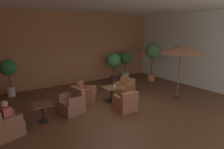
{
  "coord_description": "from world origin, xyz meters",
  "views": [
    {
      "loc": [
        -3.99,
        -5.76,
        2.93
      ],
      "look_at": [
        0.0,
        0.42,
        1.22
      ],
      "focal_mm": 28.92,
      "sensor_mm": 36.0,
      "label": 1
    }
  ],
  "objects_px": {
    "patron_blue_shirt": "(5,113)",
    "patio_umbrella_tall_red": "(181,49)",
    "potted_tree_mid_left": "(152,54)",
    "potted_tree_left_corner": "(114,62)",
    "potted_tree_mid_right": "(125,60)",
    "armchair_front_left_north": "(126,103)",
    "armchair_front_right_east": "(6,126)",
    "potted_tree_right_corner": "(8,71)",
    "iced_drink_cup": "(115,86)",
    "cafe_table_front_left": "(111,91)",
    "armchair_front_right_north": "(72,104)",
    "armchair_front_left_south": "(86,94)",
    "armchair_front_left_east": "(125,89)",
    "cafe_table_front_right": "(42,108)"
  },
  "relations": [
    {
      "from": "cafe_table_front_left",
      "to": "armchair_front_right_north",
      "type": "xyz_separation_m",
      "value": [
        -1.8,
        -0.1,
        -0.14
      ]
    },
    {
      "from": "potted_tree_left_corner",
      "to": "potted_tree_mid_right",
      "type": "xyz_separation_m",
      "value": [
        1.1,
        0.31,
        -0.03
      ]
    },
    {
      "from": "armchair_front_right_east",
      "to": "potted_tree_right_corner",
      "type": "height_order",
      "value": "potted_tree_right_corner"
    },
    {
      "from": "cafe_table_front_left",
      "to": "cafe_table_front_right",
      "type": "xyz_separation_m",
      "value": [
        -2.92,
        -0.32,
        0.01
      ]
    },
    {
      "from": "potted_tree_mid_right",
      "to": "patio_umbrella_tall_red",
      "type": "bearing_deg",
      "value": -92.8
    },
    {
      "from": "potted_tree_mid_right",
      "to": "potted_tree_right_corner",
      "type": "relative_size",
      "value": 1.02
    },
    {
      "from": "armchair_front_right_north",
      "to": "armchair_front_left_north",
      "type": "bearing_deg",
      "value": -29.46
    },
    {
      "from": "armchair_front_left_south",
      "to": "potted_tree_right_corner",
      "type": "distance_m",
      "value": 3.82
    },
    {
      "from": "armchair_front_left_north",
      "to": "armchair_front_right_north",
      "type": "distance_m",
      "value": 2.02
    },
    {
      "from": "cafe_table_front_right",
      "to": "potted_tree_mid_left",
      "type": "bearing_deg",
      "value": 15.6
    },
    {
      "from": "patio_umbrella_tall_red",
      "to": "potted_tree_mid_right",
      "type": "relative_size",
      "value": 1.4
    },
    {
      "from": "armchair_front_left_north",
      "to": "armchair_front_right_east",
      "type": "xyz_separation_m",
      "value": [
        -3.96,
        0.44,
        0.03
      ]
    },
    {
      "from": "cafe_table_front_right",
      "to": "potted_tree_mid_left",
      "type": "height_order",
      "value": "potted_tree_mid_left"
    },
    {
      "from": "cafe_table_front_left",
      "to": "potted_tree_mid_left",
      "type": "distance_m",
      "value": 4.46
    },
    {
      "from": "cafe_table_front_left",
      "to": "cafe_table_front_right",
      "type": "relative_size",
      "value": 1.06
    },
    {
      "from": "armchair_front_left_north",
      "to": "armchair_front_left_east",
      "type": "distance_m",
      "value": 1.82
    },
    {
      "from": "potted_tree_left_corner",
      "to": "potted_tree_mid_left",
      "type": "xyz_separation_m",
      "value": [
        2.12,
        -1.02,
        0.44
      ]
    },
    {
      "from": "potted_tree_mid_left",
      "to": "patron_blue_shirt",
      "type": "height_order",
      "value": "potted_tree_mid_left"
    },
    {
      "from": "armchair_front_left_south",
      "to": "armchair_front_right_east",
      "type": "height_order",
      "value": "armchair_front_right_east"
    },
    {
      "from": "armchair_front_left_east",
      "to": "potted_tree_right_corner",
      "type": "bearing_deg",
      "value": 149.06
    },
    {
      "from": "armchair_front_right_north",
      "to": "cafe_table_front_right",
      "type": "bearing_deg",
      "value": -168.89
    },
    {
      "from": "potted_tree_right_corner",
      "to": "iced_drink_cup",
      "type": "bearing_deg",
      "value": -40.68
    },
    {
      "from": "cafe_table_front_left",
      "to": "potted_tree_mid_left",
      "type": "relative_size",
      "value": 0.3
    },
    {
      "from": "patio_umbrella_tall_red",
      "to": "iced_drink_cup",
      "type": "relative_size",
      "value": 22.56
    },
    {
      "from": "cafe_table_front_right",
      "to": "patron_blue_shirt",
      "type": "height_order",
      "value": "patron_blue_shirt"
    },
    {
      "from": "cafe_table_front_right",
      "to": "potted_tree_right_corner",
      "type": "distance_m",
      "value": 3.62
    },
    {
      "from": "potted_tree_mid_left",
      "to": "potted_tree_mid_right",
      "type": "distance_m",
      "value": 1.74
    },
    {
      "from": "armchair_front_left_south",
      "to": "potted_tree_mid_left",
      "type": "relative_size",
      "value": 0.45
    },
    {
      "from": "cafe_table_front_left",
      "to": "potted_tree_mid_right",
      "type": "distance_m",
      "value": 4.23
    },
    {
      "from": "potted_tree_mid_left",
      "to": "armchair_front_right_east",
      "type": "bearing_deg",
      "value": -164.2
    },
    {
      "from": "patron_blue_shirt",
      "to": "patio_umbrella_tall_red",
      "type": "bearing_deg",
      "value": -5.48
    },
    {
      "from": "cafe_table_front_left",
      "to": "armchair_front_left_north",
      "type": "relative_size",
      "value": 0.86
    },
    {
      "from": "potted_tree_left_corner",
      "to": "potted_tree_right_corner",
      "type": "height_order",
      "value": "potted_tree_left_corner"
    },
    {
      "from": "iced_drink_cup",
      "to": "armchair_front_right_east",
      "type": "bearing_deg",
      "value": -171.81
    },
    {
      "from": "patio_umbrella_tall_red",
      "to": "potted_tree_mid_left",
      "type": "xyz_separation_m",
      "value": [
        1.24,
        2.9,
        -0.59
      ]
    },
    {
      "from": "armchair_front_left_east",
      "to": "iced_drink_cup",
      "type": "height_order",
      "value": "armchair_front_left_east"
    },
    {
      "from": "armchair_front_right_north",
      "to": "potted_tree_mid_right",
      "type": "distance_m",
      "value": 5.71
    },
    {
      "from": "potted_tree_mid_right",
      "to": "iced_drink_cup",
      "type": "bearing_deg",
      "value": -133.34
    },
    {
      "from": "potted_tree_mid_left",
      "to": "patron_blue_shirt",
      "type": "xyz_separation_m",
      "value": [
        -7.96,
        -2.25,
        -0.94
      ]
    },
    {
      "from": "armchair_front_left_south",
      "to": "armchair_front_right_north",
      "type": "xyz_separation_m",
      "value": [
        -0.92,
        -0.75,
        0.02
      ]
    },
    {
      "from": "cafe_table_front_left",
      "to": "patron_blue_shirt",
      "type": "xyz_separation_m",
      "value": [
        -3.97,
        -0.64,
        0.25
      ]
    },
    {
      "from": "potted_tree_left_corner",
      "to": "cafe_table_front_left",
      "type": "bearing_deg",
      "value": -125.32
    },
    {
      "from": "potted_tree_mid_left",
      "to": "armchair_front_right_north",
      "type": "bearing_deg",
      "value": -163.56
    },
    {
      "from": "cafe_table_front_left",
      "to": "patio_umbrella_tall_red",
      "type": "relative_size",
      "value": 0.27
    },
    {
      "from": "cafe_table_front_left",
      "to": "armchair_front_left_east",
      "type": "relative_size",
      "value": 0.68
    },
    {
      "from": "cafe_table_front_left",
      "to": "armchair_front_left_east",
      "type": "height_order",
      "value": "armchair_front_left_east"
    },
    {
      "from": "potted_tree_mid_right",
      "to": "iced_drink_cup",
      "type": "xyz_separation_m",
      "value": [
        -2.82,
        -2.99,
        -0.5
      ]
    },
    {
      "from": "armchair_front_left_north",
      "to": "armchair_front_right_east",
      "type": "distance_m",
      "value": 3.99
    },
    {
      "from": "potted_tree_left_corner",
      "to": "potted_tree_mid_right",
      "type": "distance_m",
      "value": 1.14
    },
    {
      "from": "cafe_table_front_left",
      "to": "cafe_table_front_right",
      "type": "distance_m",
      "value": 2.94
    }
  ]
}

